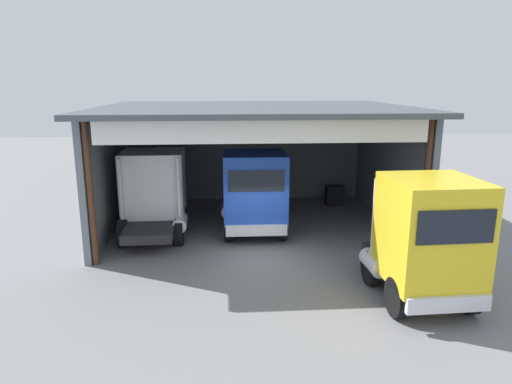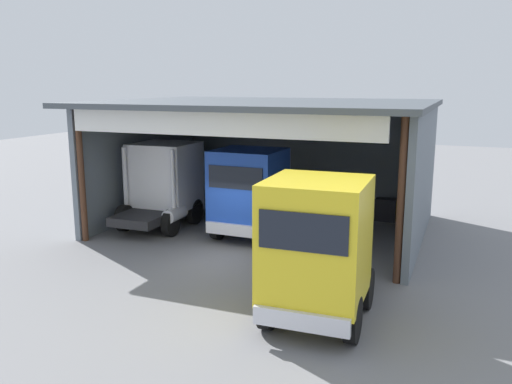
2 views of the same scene
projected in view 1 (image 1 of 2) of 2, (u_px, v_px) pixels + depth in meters
ground_plane at (262, 261)px, 16.56m from camera, size 80.00×80.00×0.00m
workshop_shed at (253, 141)px, 20.95m from camera, size 13.00×10.44×5.35m
truck_white_right_bay at (154, 191)px, 19.01m from camera, size 2.73×4.39×3.56m
truck_blue_center_right_bay at (254, 192)px, 18.98m from camera, size 2.71×4.53×3.56m
truck_yellow_center_left_bay at (426, 238)px, 13.00m from camera, size 2.66×4.45×3.77m
oil_drum at (339, 195)px, 24.46m from camera, size 0.58×0.58×0.90m
tool_cart at (334, 195)px, 24.19m from camera, size 0.90×0.60×1.00m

